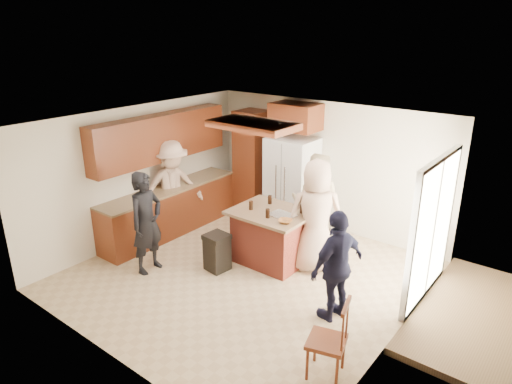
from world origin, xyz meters
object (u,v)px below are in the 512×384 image
Objects in this scene: trash_bin at (217,252)px; spindle_chair at (328,342)px; person_side_right at (337,266)px; person_counter at (172,188)px; person_behind_left at (315,203)px; refrigerator at (291,183)px; person_behind_right at (316,216)px; person_front_left at (147,223)px; kitchen_island at (271,236)px.

spindle_chair reaches higher than trash_bin.
spindle_chair is at bearing 39.00° from person_side_right.
person_behind_left is at bearing -45.47° from person_counter.
trash_bin is at bearing -88.68° from refrigerator.
person_behind_right is 2.52m from spindle_chair.
person_counter is 1.83m from trash_bin.
person_front_left is at bearing -126.85° from person_counter.
person_counter is at bearing -174.62° from kitchen_island.
spindle_chair is at bearing -99.12° from person_front_left.
person_behind_left reaches higher than person_front_left.
person_behind_left is 1.12m from refrigerator.
person_behind_right reaches higher than refrigerator.
person_counter is at bearing -133.20° from refrigerator.
person_behind_right reaches higher than spindle_chair.
person_side_right is 0.87× the size of person_counter.
person_front_left is at bearing 0.23° from person_behind_right.
kitchen_island is at bearing 47.44° from person_behind_left.
person_behind_right is at bearing -122.50° from person_side_right.
person_front_left is at bearing -134.27° from kitchen_island.
kitchen_island is at bearing -47.93° from person_front_left.
spindle_chair is (2.70, -3.27, -0.45)m from refrigerator.
kitchen_island is at bearing -68.27° from refrigerator.
trash_bin is 2.84m from spindle_chair.
person_side_right is 3.84m from person_counter.
person_side_right is 0.88× the size of refrigerator.
person_counter reaches higher than refrigerator.
refrigerator reaches higher than person_side_right.
person_front_left is 3.12m from person_side_right.
person_behind_right is 1.35m from person_side_right.
refrigerator is (-1.30, 1.24, -0.04)m from person_behind_right.
spindle_chair is (4.29, -1.58, -0.46)m from person_counter.
refrigerator is (1.59, 1.69, -0.02)m from person_counter.
person_behind_left is 1.40× the size of kitchen_island.
person_behind_right is (2.12, 1.70, 0.09)m from person_front_left.
person_front_left is 1.23m from trash_bin.
refrigerator is 1.81× the size of spindle_chair.
person_side_right is at bearing 0.73° from trash_bin.
refrigerator is at bearing 129.52° from spindle_chair.
refrigerator reaches higher than kitchen_island.
person_front_left is at bearing -62.39° from person_side_right.
person_counter is at bearing 161.22° from trash_bin.
refrigerator is at bearing -19.33° from person_front_left.
kitchen_island is (0.59, -1.48, -0.43)m from refrigerator.
person_counter is 1.02× the size of refrigerator.
person_behind_left is 0.71m from person_behind_right.
spindle_chair is (2.11, -1.79, -0.02)m from kitchen_island.
spindle_chair is at bearing -50.48° from refrigerator.
spindle_chair is at bearing -40.32° from kitchen_island.
person_counter is (-2.51, -1.06, 0.02)m from person_behind_left.
person_side_right is at bearing -80.37° from person_front_left.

